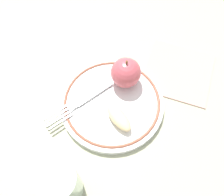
{
  "coord_description": "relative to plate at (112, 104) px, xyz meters",
  "views": [
    {
      "loc": [
        -0.24,
        0.01,
        0.49
      ],
      "look_at": [
        -0.0,
        0.01,
        0.04
      ],
      "focal_mm": 40.0,
      "sensor_mm": 36.0,
      "label": 1
    }
  ],
  "objects": [
    {
      "name": "fork",
      "position": [
        0.0,
        0.06,
        0.01
      ],
      "size": [
        0.12,
        0.14,
        0.0
      ],
      "rotation": [
        0.0,
        0.0,
        2.22
      ],
      "color": "silver",
      "rests_on": "plate"
    },
    {
      "name": "ground_plane",
      "position": [
        0.0,
        -0.01,
        -0.01
      ],
      "size": [
        2.0,
        2.0,
        0.0
      ],
      "primitive_type": "plane",
      "color": "#A8AA89"
    },
    {
      "name": "apple_slice_front",
      "position": [
        -0.04,
        -0.01,
        0.02
      ],
      "size": [
        0.07,
        0.06,
        0.02
      ],
      "primitive_type": "ellipsoid",
      "rotation": [
        0.0,
        0.0,
        3.78
      ],
      "color": "beige",
      "rests_on": "plate"
    },
    {
      "name": "drinking_glass",
      "position": [
        -0.17,
        0.08,
        0.04
      ],
      "size": [
        0.06,
        0.06,
        0.1
      ],
      "primitive_type": "cylinder",
      "color": "silver",
      "rests_on": "ground_plane"
    },
    {
      "name": "plate",
      "position": [
        0.0,
        0.0,
        0.0
      ],
      "size": [
        0.22,
        0.22,
        0.02
      ],
      "color": "white",
      "rests_on": "ground_plane"
    },
    {
      "name": "apple_red_whole",
      "position": [
        0.05,
        -0.03,
        0.04
      ],
      "size": [
        0.06,
        0.06,
        0.07
      ],
      "color": "#C8505A",
      "rests_on": "plate"
    },
    {
      "name": "napkin_folded",
      "position": [
        0.09,
        -0.15,
        -0.01
      ],
      "size": [
        0.19,
        0.19,
        0.01
      ],
      "primitive_type": "cube",
      "rotation": [
        0.0,
        0.0,
        -0.34
      ],
      "color": "tan",
      "rests_on": "ground_plane"
    }
  ]
}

